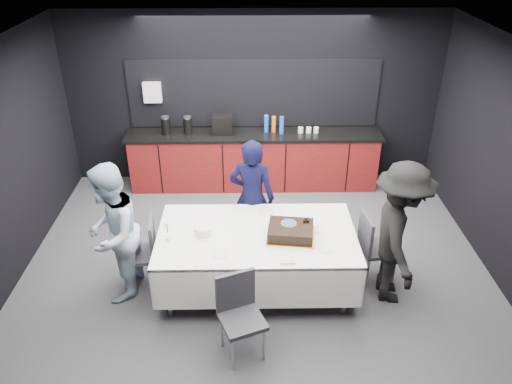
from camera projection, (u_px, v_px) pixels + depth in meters
ground at (256, 265)px, 6.56m from camera, size 6.00×6.00×0.00m
room_shell at (256, 134)px, 5.64m from camera, size 6.04×5.04×2.82m
kitchenette at (253, 155)px, 8.21m from camera, size 4.10×0.64×2.05m
party_table at (257, 243)px, 5.90m from camera, size 2.32×1.32×0.78m
cake_assembly at (291, 231)px, 5.75m from camera, size 0.60×0.52×0.17m
plate_stack at (203, 230)px, 5.79m from camera, size 0.20×0.20×0.10m
loose_plate_near at (220, 253)px, 5.48m from camera, size 0.20×0.20×0.01m
loose_plate_right_a at (313, 229)px, 5.89m from camera, size 0.18×0.18×0.01m
loose_plate_right_b at (325, 249)px, 5.56m from camera, size 0.18×0.18×0.01m
loose_plate_far at (266, 212)px, 6.23m from camera, size 0.21×0.21×0.01m
fork_pile at (287, 261)px, 5.35m from camera, size 0.17×0.11×0.03m
champagne_flute at (166, 229)px, 5.62m from camera, size 0.06×0.06×0.22m
chair_left at (144, 248)px, 5.98m from camera, size 0.47×0.47×0.92m
chair_right at (373, 243)px, 6.07m from camera, size 0.47×0.47×0.92m
chair_near at (239, 309)px, 5.07m from camera, size 0.54×0.54×0.92m
person_center at (252, 198)px, 6.47m from camera, size 0.67×0.51×1.63m
person_left at (112, 234)px, 5.69m from camera, size 0.70×0.87×1.71m
person_right at (399, 234)px, 5.63m from camera, size 0.75×1.19×1.76m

